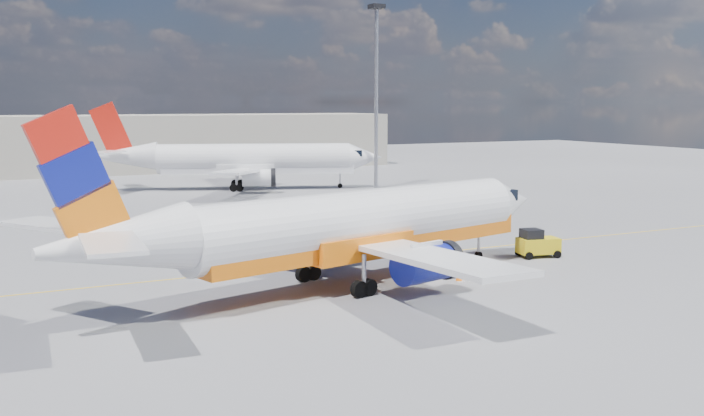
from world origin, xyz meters
name	(u,v)px	position (x,y,z in m)	size (l,w,h in m)	color
ground	(356,272)	(0.00, 0.00, 0.00)	(240.00, 240.00, 0.00)	slate
taxi_line	(334,263)	(0.00, 3.00, 0.01)	(70.00, 0.15, 0.01)	yellow
terminal_main	(154,143)	(5.00, 75.00, 4.00)	(70.00, 14.00, 8.00)	#B0AA98
main_jet	(348,226)	(-1.92, -2.86, 3.28)	(32.55, 24.89, 9.83)	white
second_jet	(245,160)	(8.60, 44.82, 3.31)	(32.55, 24.66, 9.92)	white
gse_tug	(537,244)	(12.41, -1.12, 0.86)	(2.80, 2.06, 1.83)	black
traffic_cone	(459,276)	(4.05, -4.62, 0.30)	(0.44, 0.44, 0.62)	white
floodlight_mast	(376,79)	(22.32, 38.99, 12.39)	(1.51, 1.51, 20.67)	#9F9FA7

